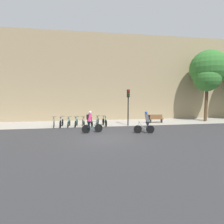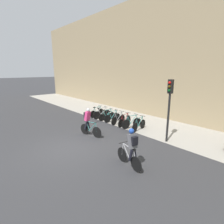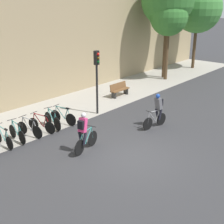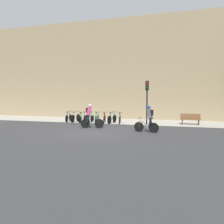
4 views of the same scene
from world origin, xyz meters
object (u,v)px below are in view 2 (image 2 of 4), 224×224
object	(u,v)px
parked_bike_6	(131,122)
parked_bike_1	(102,114)
parked_bike_3	(112,117)
parked_bike_7	(139,125)
parked_bike_4	(118,119)
traffic_light_pole	(169,100)
cyclist_pink	(88,121)
cyclist_grey	(131,147)
parked_bike_0	(97,112)
parked_bike_5	(125,121)
parked_bike_2	(107,116)

from	to	relation	value
parked_bike_6	parked_bike_1	bearing A→B (deg)	-179.99
parked_bike_3	parked_bike_7	bearing A→B (deg)	-0.01
parked_bike_4	traffic_light_pole	size ratio (longest dim) A/B	0.45
cyclist_pink	parked_bike_6	xyz separation A→B (m)	(0.82, 3.13, -0.54)
cyclist_grey	traffic_light_pole	bearing A→B (deg)	98.67
parked_bike_1	parked_bike_7	distance (m)	4.15
cyclist_pink	parked_bike_6	bearing A→B (deg)	75.40
parked_bike_1	parked_bike_7	bearing A→B (deg)	-0.01
cyclist_grey	parked_bike_6	world-z (taller)	cyclist_grey
parked_bike_0	parked_bike_1	size ratio (longest dim) A/B	0.94
cyclist_grey	parked_bike_6	bearing A→B (deg)	132.27
parked_bike_6	parked_bike_5	bearing A→B (deg)	-179.83
parked_bike_5	parked_bike_6	xyz separation A→B (m)	(0.69, 0.00, 0.02)
parked_bike_0	parked_bike_2	world-z (taller)	parked_bike_0
cyclist_grey	parked_bike_1	xyz separation A→B (m)	(-7.04, 3.94, -0.54)
parked_bike_1	cyclist_pink	bearing A→B (deg)	-49.82
parked_bike_4	parked_bike_5	size ratio (longest dim) A/B	0.98
parked_bike_1	parked_bike_6	world-z (taller)	parked_bike_6
parked_bike_2	parked_bike_3	distance (m)	0.69
cyclist_grey	parked_bike_2	size ratio (longest dim) A/B	1.07
cyclist_grey	parked_bike_7	bearing A→B (deg)	126.23
cyclist_grey	parked_bike_3	xyz separation A→B (m)	(-5.66, 3.94, -0.56)
parked_bike_2	parked_bike_1	bearing A→B (deg)	179.85
parked_bike_6	parked_bike_7	xyz separation A→B (m)	(0.70, -0.00, -0.01)
parked_bike_2	parked_bike_4	distance (m)	1.39
parked_bike_0	parked_bike_6	world-z (taller)	parked_bike_6
cyclist_grey	parked_bike_0	bearing A→B (deg)	153.01
parked_bike_4	parked_bike_3	bearing A→B (deg)	179.92
parked_bike_1	parked_bike_5	bearing A→B (deg)	-0.03
cyclist_grey	parked_bike_3	size ratio (longest dim) A/B	1.12
parked_bike_5	parked_bike_1	bearing A→B (deg)	179.97
cyclist_grey	parked_bike_6	distance (m)	5.35
parked_bike_0	cyclist_pink	bearing A→B (deg)	-43.19
parked_bike_1	parked_bike_5	xyz separation A→B (m)	(2.77, -0.00, -0.02)
parked_bike_1	parked_bike_4	distance (m)	2.08
parked_bike_2	parked_bike_5	distance (m)	2.08
parked_bike_0	parked_bike_4	bearing A→B (deg)	-0.01
parked_bike_1	parked_bike_7	size ratio (longest dim) A/B	1.02
parked_bike_4	cyclist_grey	bearing A→B (deg)	-38.43
parked_bike_6	parked_bike_7	size ratio (longest dim) A/B	0.98
parked_bike_0	traffic_light_pole	distance (m)	7.48
parked_bike_7	traffic_light_pole	xyz separation A→B (m)	(2.33, -0.28, 2.09)
parked_bike_4	parked_bike_7	world-z (taller)	parked_bike_7
parked_bike_0	parked_bike_1	distance (m)	0.69
cyclist_pink	traffic_light_pole	distance (m)	5.02
cyclist_grey	parked_bike_0	xyz separation A→B (m)	(-7.73, 3.94, -0.55)
parked_bike_3	traffic_light_pole	world-z (taller)	traffic_light_pole
parked_bike_1	parked_bike_7	xyz separation A→B (m)	(4.15, -0.00, -0.01)
parked_bike_5	parked_bike_2	bearing A→B (deg)	-179.99
parked_bike_2	parked_bike_7	size ratio (longest dim) A/B	0.97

